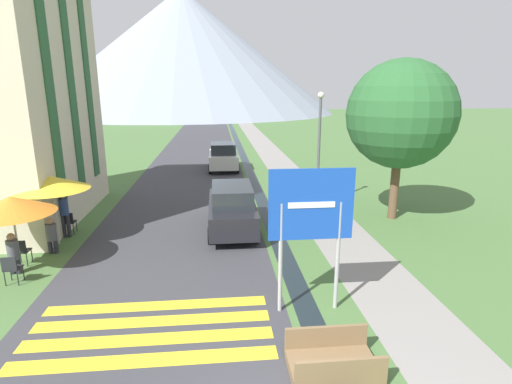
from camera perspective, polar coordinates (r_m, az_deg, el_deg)
ground_plane at (r=25.52m, az=-3.47°, el=2.55°), size 160.00×160.00×0.00m
road at (r=35.38m, az=-8.20°, el=5.81°), size 6.40×60.00×0.01m
footpath at (r=35.64m, az=1.70°, el=6.01°), size 2.20×60.00×0.01m
drainage_channel at (r=35.41m, az=-2.18°, el=5.95°), size 0.60×60.00×0.00m
crosswalk_marking at (r=9.84m, az=-14.73°, el=-18.54°), size 5.44×2.54×0.01m
mountain_distant at (r=94.68m, az=-10.34°, el=19.05°), size 66.21×66.21×26.13m
road_sign at (r=9.40m, az=7.84°, el=-3.65°), size 2.01×0.11×3.56m
footbridge at (r=8.46m, az=10.93°, el=-22.64°), size 1.70×1.10×0.65m
parked_car_near at (r=15.18m, az=-3.45°, el=-2.28°), size 1.82×4.27×1.82m
parked_car_far at (r=26.81m, az=-4.69°, el=5.09°), size 1.96×3.95×1.82m
cafe_chair_far_left at (r=16.48m, az=-25.18°, el=-3.77°), size 0.40×0.40×0.85m
cafe_chair_near_right at (r=14.28m, az=-30.54°, el=-7.15°), size 0.40×0.40×0.85m
cafe_chair_far_right at (r=16.83m, az=-25.94°, el=-3.49°), size 0.40×0.40×0.85m
cafe_chair_nearest at (r=13.11m, az=-31.57°, el=-9.16°), size 0.40×0.40×0.85m
cafe_umbrella_front_orange at (r=13.43m, az=-31.59°, el=-1.60°), size 2.39×2.39×2.33m
cafe_umbrella_middle_yellow at (r=15.14m, az=-27.21°, el=1.15°), size 2.47×2.47×2.45m
person_seated_near at (r=13.73m, az=-31.39°, el=-7.27°), size 0.32×0.32×1.26m
person_seated_far at (r=14.78m, az=-27.19°, el=-5.34°), size 0.32×0.32×1.23m
person_standing_terrace at (r=16.06m, az=-25.71°, el=-2.54°), size 0.32×0.32×1.69m
streetlamp at (r=18.06m, az=9.01°, el=7.27°), size 0.28×0.28×5.17m
tree_by_path at (r=17.07m, az=20.00°, el=10.35°), size 4.30×4.30×6.47m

